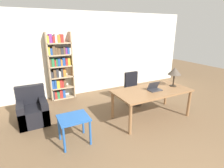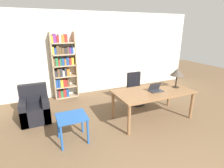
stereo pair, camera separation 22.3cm
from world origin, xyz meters
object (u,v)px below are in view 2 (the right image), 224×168
Objects in this scene: office_chair at (135,90)px; bookshelf at (63,66)px; armchair at (35,109)px; desk at (153,94)px; side_table_blue at (72,120)px; table_lamp at (177,72)px; laptop at (156,89)px.

office_chair is 2.36m from bookshelf.
armchair is at bearing -127.69° from bookshelf.
office_chair is 0.45× the size of bookshelf.
desk is 0.91× the size of bookshelf.
armchair is at bearing 117.92° from side_table_blue.
side_table_blue is at bearing -62.08° from armchair.
bookshelf is (-1.75, 2.31, 0.38)m from desk.
desk is 3.81× the size of table_lamp.
side_table_blue is 0.67× the size of armchair.
armchair is (-3.36, 1.12, -0.84)m from table_lamp.
side_table_blue is at bearing -177.44° from table_lamp.
table_lamp reaches higher than side_table_blue.
laptop is 0.16× the size of bookshelf.
laptop is 0.73m from table_lamp.
bookshelf is (-1.86, 1.33, 0.61)m from office_chair.
laptop is 2.08m from side_table_blue.
office_chair is (0.06, 1.01, -0.35)m from laptop.
table_lamp is 3.64m from armchair.
armchair is at bearing 177.27° from office_chair.
desk is 2.04× the size of office_chair.
side_table_blue is (-2.06, -0.10, -0.31)m from laptop.
desk is 1.01m from office_chair.
office_chair is at bearing 83.74° from desk.
table_lamp is (0.69, -0.01, 0.47)m from desk.
side_table_blue is at bearing -152.35° from office_chair.
laptop is at bearing -22.80° from armchair.
table_lamp is 0.58× the size of armchair.
armchair is (-2.68, 1.11, -0.37)m from desk.
laptop is 0.39× the size of armchair.
laptop is at bearing -93.68° from office_chair.
table_lamp reaches higher than office_chair.
table_lamp is at bearing 2.56° from side_table_blue.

